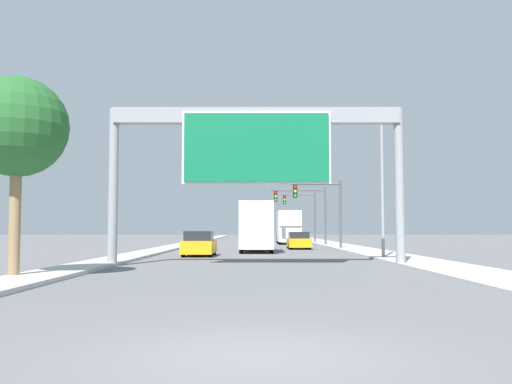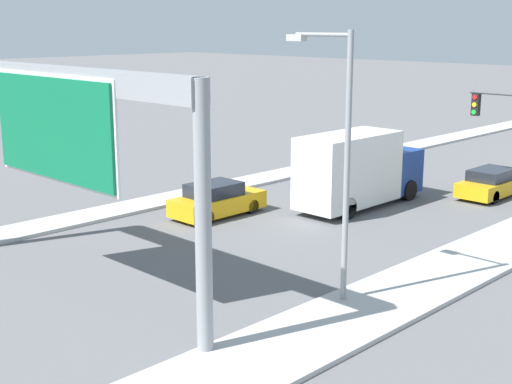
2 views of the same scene
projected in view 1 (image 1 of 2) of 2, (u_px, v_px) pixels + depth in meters
name	position (u px, v px, depth m)	size (l,w,h in m)	color
ground_plane	(257.00, 357.00, 7.45)	(300.00, 300.00, 0.00)	slate
sidewalk_right	(321.00, 242.00, 67.33)	(3.00, 120.00, 0.15)	#B7B7B7
median_strip_left	(195.00, 242.00, 67.32)	(2.00, 120.00, 0.15)	#B7B7B7
sign_gantry	(256.00, 142.00, 25.64)	(13.33, 0.73, 7.13)	gray
car_near_center	(298.00, 241.00, 46.97)	(1.80, 4.55, 1.41)	gold
car_near_right	(199.00, 244.00, 34.89)	(1.85, 4.39, 1.52)	gold
truck_box_primary	(288.00, 228.00, 61.90)	(2.37, 7.78, 3.55)	white
truck_box_secondary	(256.00, 227.00, 40.57)	(2.31, 7.34, 3.52)	navy
traffic_light_near_intersection	(323.00, 203.00, 45.61)	(4.04, 0.32, 5.54)	#4C4C4F
traffic_light_mid_block	(306.00, 205.00, 55.60)	(5.38, 0.32, 5.71)	#4C4C4F
traffic_light_far_intersection	(304.00, 209.00, 65.58)	(3.88, 0.32, 5.88)	#4C4C4F
palm_tree_foreground	(17.00, 128.00, 19.13)	(3.38, 3.38, 6.79)	#8C704C
street_lamp_right	(376.00, 170.00, 30.98)	(2.43, 0.28, 8.21)	gray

